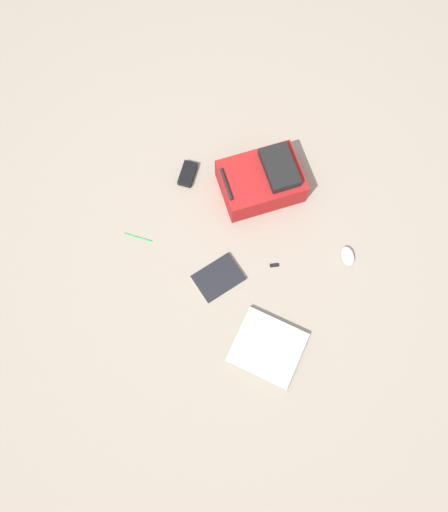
{
  "coord_description": "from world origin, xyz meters",
  "views": [
    {
      "loc": [
        0.1,
        -0.72,
        2.31
      ],
      "look_at": [
        0.01,
        -0.01,
        0.02
      ],
      "focal_mm": 34.36,
      "sensor_mm": 36.0,
      "label": 1
    }
  ],
  "objects_px": {
    "book_comic": "(218,278)",
    "power_brick": "(188,174)",
    "pen_black": "(138,237)",
    "laptop": "(268,348)",
    "usb_stick": "(274,265)",
    "backpack": "(262,180)",
    "computer_mouse": "(348,256)"
  },
  "relations": [
    {
      "from": "book_comic",
      "to": "power_brick",
      "type": "xyz_separation_m",
      "value": [
        -0.22,
        0.53,
        0.01
      ]
    },
    {
      "from": "book_comic",
      "to": "pen_black",
      "type": "distance_m",
      "value": 0.45
    },
    {
      "from": "book_comic",
      "to": "power_brick",
      "type": "distance_m",
      "value": 0.58
    },
    {
      "from": "laptop",
      "to": "pen_black",
      "type": "relative_size",
      "value": 2.57
    },
    {
      "from": "usb_stick",
      "to": "book_comic",
      "type": "bearing_deg",
      "value": -160.03
    },
    {
      "from": "book_comic",
      "to": "pen_black",
      "type": "bearing_deg",
      "value": 158.63
    },
    {
      "from": "backpack",
      "to": "computer_mouse",
      "type": "height_order",
      "value": "backpack"
    },
    {
      "from": "computer_mouse",
      "to": "power_brick",
      "type": "bearing_deg",
      "value": 141.38
    },
    {
      "from": "pen_black",
      "to": "power_brick",
      "type": "bearing_deg",
      "value": 61.33
    },
    {
      "from": "book_comic",
      "to": "power_brick",
      "type": "bearing_deg",
      "value": 112.43
    },
    {
      "from": "backpack",
      "to": "book_comic",
      "type": "relative_size",
      "value": 1.74
    },
    {
      "from": "backpack",
      "to": "power_brick",
      "type": "bearing_deg",
      "value": 176.29
    },
    {
      "from": "power_brick",
      "to": "usb_stick",
      "type": "xyz_separation_m",
      "value": [
        0.49,
        -0.44,
        -0.01
      ]
    },
    {
      "from": "pen_black",
      "to": "usb_stick",
      "type": "distance_m",
      "value": 0.69
    },
    {
      "from": "book_comic",
      "to": "computer_mouse",
      "type": "bearing_deg",
      "value": 16.08
    },
    {
      "from": "laptop",
      "to": "power_brick",
      "type": "height_order",
      "value": "power_brick"
    },
    {
      "from": "laptop",
      "to": "pen_black",
      "type": "bearing_deg",
      "value": 145.72
    },
    {
      "from": "computer_mouse",
      "to": "usb_stick",
      "type": "relative_size",
      "value": 2.18
    },
    {
      "from": "book_comic",
      "to": "usb_stick",
      "type": "height_order",
      "value": "book_comic"
    },
    {
      "from": "laptop",
      "to": "usb_stick",
      "type": "distance_m",
      "value": 0.41
    },
    {
      "from": "laptop",
      "to": "usb_stick",
      "type": "bearing_deg",
      "value": 90.2
    },
    {
      "from": "power_brick",
      "to": "pen_black",
      "type": "distance_m",
      "value": 0.42
    },
    {
      "from": "computer_mouse",
      "to": "power_brick",
      "type": "distance_m",
      "value": 0.91
    },
    {
      "from": "book_comic",
      "to": "computer_mouse",
      "type": "distance_m",
      "value": 0.65
    },
    {
      "from": "laptop",
      "to": "book_comic",
      "type": "relative_size",
      "value": 1.4
    },
    {
      "from": "book_comic",
      "to": "usb_stick",
      "type": "relative_size",
      "value": 5.99
    },
    {
      "from": "power_brick",
      "to": "laptop",
      "type": "bearing_deg",
      "value": -59.7
    },
    {
      "from": "laptop",
      "to": "pen_black",
      "type": "height_order",
      "value": "laptop"
    },
    {
      "from": "book_comic",
      "to": "pen_black",
      "type": "relative_size",
      "value": 1.83
    },
    {
      "from": "laptop",
      "to": "book_comic",
      "type": "distance_m",
      "value": 0.41
    },
    {
      "from": "pen_black",
      "to": "laptop",
      "type": "bearing_deg",
      "value": -34.28
    },
    {
      "from": "backpack",
      "to": "book_comic",
      "type": "distance_m",
      "value": 0.54
    }
  ]
}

